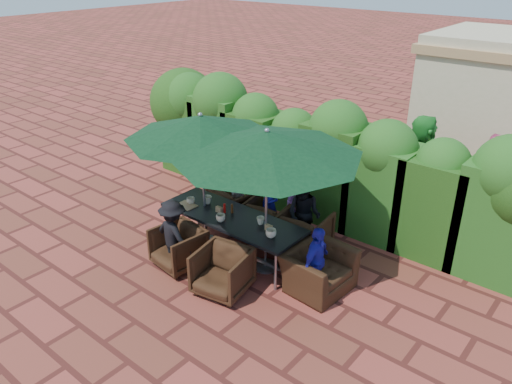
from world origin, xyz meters
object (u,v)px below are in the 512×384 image
Objects in this scene: chair_near_left at (178,246)px; chair_end_right at (319,264)px; dining_table at (232,220)px; chair_far_mid at (269,217)px; umbrella_right at (267,144)px; umbrella_left at (201,127)px; chair_near_right at (222,270)px; chair_far_right at (304,231)px; chair_far_left at (235,203)px.

chair_near_left is 2.36m from chair_end_right.
dining_table is 3.24× the size of chair_far_mid.
umbrella_right reaches higher than chair_end_right.
umbrella_left is 2.37m from chair_near_right.
umbrella_left is at bearing -178.41° from dining_table.
umbrella_left reaches higher than chair_near_left.
chair_far_right is (0.92, 0.86, -0.26)m from dining_table.
chair_near_right is at bearing -56.22° from dining_table.
chair_far_left is 1.06× the size of chair_near_left.
chair_far_left is at bearing 76.33° from chair_end_right.
chair_far_right reaches higher than chair_near_right.
chair_far_mid is at bearing 78.71° from chair_near_left.
umbrella_left is 3.03× the size of chair_far_right.
chair_far_mid is (0.11, 0.88, -0.27)m from dining_table.
umbrella_right is 2.34m from chair_near_left.
umbrella_right is 2.05m from chair_near_right.
umbrella_left is 2.53m from chair_far_right.
chair_far_right is 2.19m from chair_near_left.
chair_end_right is (1.10, 1.02, 0.05)m from chair_near_right.
umbrella_right reaches higher than chair_far_left.
chair_near_left reaches higher than dining_table.
umbrella_left is at bearing 109.30° from chair_near_left.
chair_far_left is 0.85m from chair_far_mid.
chair_end_right is at bearing 3.24° from umbrella_left.
chair_far_left is 1.77m from chair_near_left.
chair_far_right is (0.21, 0.81, -1.79)m from umbrella_right.
chair_end_right reaches higher than chair_far_mid.
umbrella_right is at bearing 73.17° from chair_near_right.
umbrella_left reaches higher than chair_far_mid.
chair_far_left is 0.98× the size of chair_far_right.
umbrella_right reaches higher than chair_near_right.
chair_far_right reaches higher than chair_far_mid.
dining_table is 1.66m from umbrella_left.
chair_far_mid is 1.85m from chair_near_right.
chair_far_right is (1.66, -0.04, 0.01)m from chair_far_left.
dining_table is 1.00m from chair_near_left.
dining_table is 2.59× the size of chair_end_right.
chair_far_left is 2.57m from chair_end_right.
umbrella_left is 3.31× the size of chair_near_left.
umbrella_right is 3.76× the size of chair_near_right.
chair_far_right is 1.08m from chair_end_right.
chair_far_right is 1.09× the size of chair_near_left.
umbrella_left is 3.11× the size of chair_far_left.
chair_near_right is (1.35, -1.80, -0.01)m from chair_far_left.
chair_end_right reaches higher than chair_far_left.
dining_table is 3.42× the size of chair_near_left.
chair_far_left reaches higher than chair_near_left.
chair_near_right reaches higher than chair_near_left.
chair_far_right is at bearing 29.30° from umbrella_left.
chair_near_left is (-1.16, -0.89, -1.83)m from umbrella_right.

